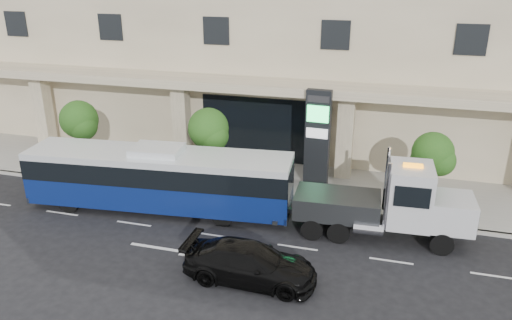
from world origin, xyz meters
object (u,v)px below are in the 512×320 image
at_px(tow_truck, 390,205).
at_px(signage_pylon, 317,137).
at_px(city_bus, 159,178).
at_px(black_sedan, 250,263).

height_order(tow_truck, signage_pylon, signage_pylon).
xyz_separation_m(city_bus, tow_truck, (11.19, 0.13, -0.06)).
xyz_separation_m(city_bus, signage_pylon, (7.10, 4.91, 1.17)).
height_order(city_bus, tow_truck, tow_truck).
relative_size(tow_truck, signage_pylon, 1.64).
relative_size(city_bus, tow_truck, 1.52).
bearing_deg(black_sedan, city_bus, 53.13).
relative_size(city_bus, black_sedan, 2.56).
bearing_deg(city_bus, tow_truck, -4.80).
xyz_separation_m(tow_truck, black_sedan, (-5.07, -4.85, -0.89)).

